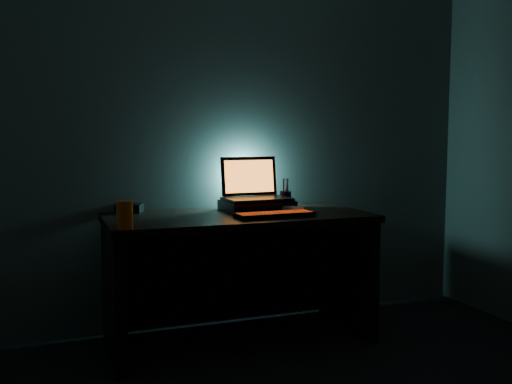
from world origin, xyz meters
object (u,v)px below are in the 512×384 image
mouse (293,209)px  juice_glass (125,215)px  router (129,208)px  pen_cup (286,199)px  keyboard (275,215)px  laptop (254,190)px

mouse → juice_glass: juice_glass is taller
mouse → router: bearing=138.6°
pen_cup → router: pen_cup is taller
mouse → pen_cup: pen_cup is taller
mouse → keyboard: bearing=-164.0°
mouse → juice_glass: (-0.99, -0.24, 0.05)m
keyboard → juice_glass: (-0.83, -0.12, 0.05)m
mouse → router: size_ratio=0.63×
keyboard → pen_cup: size_ratio=4.41×
laptop → mouse: laptop is taller
juice_glass → router: (0.10, 0.60, -0.04)m
laptop → pen_cup: (0.23, 0.03, -0.07)m
laptop → router: bearing=168.0°
juice_glass → mouse: bearing=13.4°
mouse → pen_cup: size_ratio=1.12×
router → laptop: bearing=12.3°
laptop → keyboard: laptop is taller
laptop → keyboard: (-0.00, -0.35, -0.11)m
mouse → juice_glass: bearing=174.3°
router → mouse: bearing=0.0°
pen_cup → keyboard: bearing=-121.0°
keyboard → laptop: bearing=87.0°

